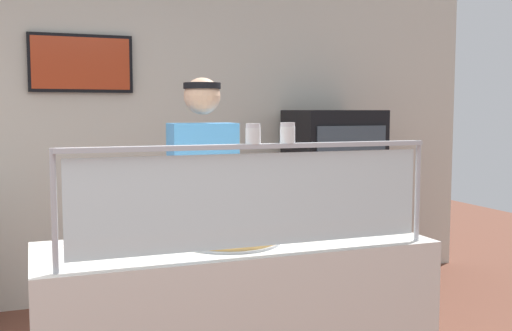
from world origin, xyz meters
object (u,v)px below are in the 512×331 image
pizza_server (241,235)px  worker_figure (204,208)px  pepper_flake_shaker (288,134)px  pizza_tray (231,239)px  drink_fridge (333,201)px  parmesan_shaker (253,135)px

pizza_server → worker_figure: worker_figure is taller
pepper_flake_shaker → worker_figure: bearing=96.4°
pizza_tray → drink_fridge: size_ratio=0.30×
pizza_server → parmesan_shaker: parmesan_shaker is taller
pepper_flake_shaker → drink_fridge: (1.40, 2.19, -0.68)m
pizza_server → worker_figure: size_ratio=0.16×
parmesan_shaker → pepper_flake_shaker: bearing=0.0°
pizza_tray → parmesan_shaker: parmesan_shaker is taller
pizza_server → pepper_flake_shaker: 0.56m
pepper_flake_shaker → worker_figure: 1.07m
drink_fridge → pizza_tray: bearing=-129.2°
parmesan_shaker → drink_fridge: 2.77m
pizza_tray → parmesan_shaker: 0.57m
pizza_tray → worker_figure: (0.07, 0.69, 0.04)m
pizza_tray → worker_figure: bearing=84.6°
pizza_server → parmesan_shaker: bearing=-114.5°
pepper_flake_shaker → drink_fridge: size_ratio=0.06×
parmesan_shaker → pepper_flake_shaker: size_ratio=0.96×
pizza_tray → pepper_flake_shaker: 0.60m
parmesan_shaker → pizza_server: bearing=82.2°
pepper_flake_shaker → parmesan_shaker: bearing=-180.0°
worker_figure → pizza_tray: bearing=-95.4°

